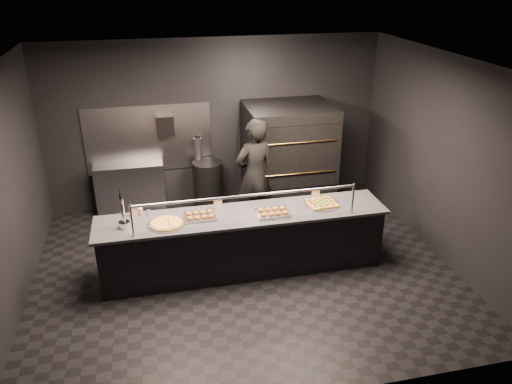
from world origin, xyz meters
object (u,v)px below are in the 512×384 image
pizza_oven (288,157)px  towel_dispenser (165,125)px  round_pizza (167,224)px  trash_bin (208,185)px  service_counter (243,242)px  slider_tray_a (200,216)px  square_pizza (322,203)px  slider_tray_b (273,212)px  prep_shelf (130,188)px  beer_tap (123,217)px  worker (254,175)px  fire_extinguisher (198,149)px

pizza_oven → towel_dispenser: (-2.10, 0.49, 0.58)m
round_pizza → trash_bin: round_pizza is taller
service_counter → slider_tray_a: 0.77m
square_pizza → trash_bin: square_pizza is taller
towel_dispenser → slider_tray_a: size_ratio=0.79×
slider_tray_b → prep_shelf: bearing=129.7°
towel_dispenser → slider_tray_b: size_ratio=0.70×
prep_shelf → round_pizza: size_ratio=2.32×
slider_tray_b → square_pizza: (0.77, 0.14, -0.01)m
prep_shelf → square_pizza: square_pizza is taller
towel_dispenser → beer_tap: size_ratio=0.60×
slider_tray_b → trash_bin: bearing=105.5°
prep_shelf → worker: 2.36m
fire_extinguisher → trash_bin: fire_extinguisher is taller
round_pizza → slider_tray_b: 1.48m
prep_shelf → worker: worker is taller
trash_bin → slider_tray_a: bearing=-100.0°
pizza_oven → towel_dispenser: bearing=166.9°
beer_tap → slider_tray_b: beer_tap is taller
towel_dispenser → trash_bin: bearing=-17.5°
prep_shelf → slider_tray_b: (2.01, -2.41, 0.50)m
slider_tray_b → worker: size_ratio=0.26×
beer_tap → trash_bin: bearing=57.8°
service_counter → beer_tap: beer_tap is taller
fire_extinguisher → worker: size_ratio=0.26×
prep_shelf → towel_dispenser: bearing=5.7°
prep_shelf → slider_tray_a: (1.00, -2.29, 0.50)m
prep_shelf → square_pizza: 3.62m
square_pizza → worker: (-0.74, 1.20, 0.02)m
slider_tray_b → trash_bin: (-0.63, 2.27, -0.51)m
slider_tray_b → service_counter: bearing=167.0°
pizza_oven → fire_extinguisher: bearing=162.1°
prep_shelf → fire_extinguisher: size_ratio=2.38×
prep_shelf → pizza_oven: bearing=-8.5°
trash_bin → pizza_oven: bearing=-11.0°
round_pizza → slider_tray_b: (1.48, -0.01, 0.01)m
round_pizza → square_pizza: bearing=3.2°
towel_dispenser → fire_extinguisher: (0.55, 0.01, -0.49)m
beer_tap → pizza_oven: bearing=34.6°
trash_bin → worker: 1.25m
service_counter → slider_tray_a: size_ratio=9.29×
towel_dispenser → square_pizza: towel_dispenser is taller
prep_shelf → round_pizza: round_pizza is taller
service_counter → towel_dispenser: size_ratio=11.71×
slider_tray_b → fire_extinguisher: bearing=106.9°
round_pizza → trash_bin: 2.46m
slider_tray_b → beer_tap: bearing=178.6°
towel_dispenser → fire_extinguisher: size_ratio=0.69×
towel_dispenser → trash_bin: (0.68, -0.21, -1.11)m
pizza_oven → beer_tap: pizza_oven is taller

